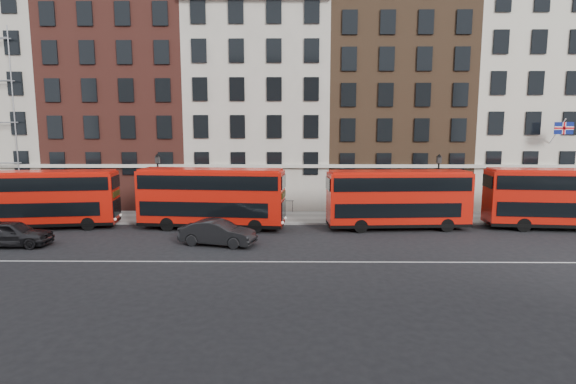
{
  "coord_description": "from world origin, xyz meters",
  "views": [
    {
      "loc": [
        3.17,
        -26.51,
        7.43
      ],
      "look_at": [
        2.86,
        5.0,
        3.0
      ],
      "focal_mm": 28.0,
      "sensor_mm": 36.0,
      "label": 1
    }
  ],
  "objects_px": {
    "bus_a": "(44,198)",
    "bus_b": "(211,197)",
    "bus_d": "(562,197)",
    "car_front": "(218,233)",
    "car_rear": "(12,233)",
    "bus_c": "(397,198)",
    "traffic_light": "(552,194)"
  },
  "relations": [
    {
      "from": "bus_b",
      "to": "bus_c",
      "type": "relative_size",
      "value": 1.04
    },
    {
      "from": "bus_a",
      "to": "car_rear",
      "type": "relative_size",
      "value": 2.17
    },
    {
      "from": "bus_c",
      "to": "bus_d",
      "type": "relative_size",
      "value": 0.96
    },
    {
      "from": "bus_c",
      "to": "car_rear",
      "type": "bearing_deg",
      "value": -171.9
    },
    {
      "from": "bus_a",
      "to": "bus_b",
      "type": "xyz_separation_m",
      "value": [
        12.54,
        0.01,
        0.1
      ]
    },
    {
      "from": "traffic_light",
      "to": "bus_c",
      "type": "bearing_deg",
      "value": -172.43
    },
    {
      "from": "bus_c",
      "to": "traffic_light",
      "type": "xyz_separation_m",
      "value": [
        12.36,
        1.64,
        0.09
      ]
    },
    {
      "from": "traffic_light",
      "to": "bus_b",
      "type": "bearing_deg",
      "value": -176.43
    },
    {
      "from": "bus_c",
      "to": "car_front",
      "type": "xyz_separation_m",
      "value": [
        -12.61,
        -4.75,
        -1.55
      ]
    },
    {
      "from": "bus_d",
      "to": "bus_b",
      "type": "bearing_deg",
      "value": -174.01
    },
    {
      "from": "bus_d",
      "to": "traffic_light",
      "type": "xyz_separation_m",
      "value": [
        0.2,
        1.64,
        0.02
      ]
    },
    {
      "from": "bus_b",
      "to": "traffic_light",
      "type": "relative_size",
      "value": 3.35
    },
    {
      "from": "traffic_light",
      "to": "car_front",
      "type": "bearing_deg",
      "value": -165.64
    },
    {
      "from": "bus_d",
      "to": "car_front",
      "type": "xyz_separation_m",
      "value": [
        -24.77,
        -4.75,
        -1.62
      ]
    },
    {
      "from": "bus_b",
      "to": "bus_c",
      "type": "bearing_deg",
      "value": 5.57
    },
    {
      "from": "car_rear",
      "to": "car_front",
      "type": "xyz_separation_m",
      "value": [
        13.09,
        0.46,
        -0.03
      ]
    },
    {
      "from": "bus_a",
      "to": "bus_b",
      "type": "bearing_deg",
      "value": -7.94
    },
    {
      "from": "bus_d",
      "to": "car_rear",
      "type": "xyz_separation_m",
      "value": [
        -37.86,
        -5.21,
        -1.59
      ]
    },
    {
      "from": "bus_b",
      "to": "bus_d",
      "type": "height_order",
      "value": "bus_b"
    },
    {
      "from": "bus_c",
      "to": "traffic_light",
      "type": "relative_size",
      "value": 3.23
    },
    {
      "from": "bus_a",
      "to": "bus_b",
      "type": "relative_size",
      "value": 0.96
    },
    {
      "from": "bus_c",
      "to": "car_front",
      "type": "distance_m",
      "value": 13.56
    },
    {
      "from": "bus_a",
      "to": "bus_d",
      "type": "height_order",
      "value": "bus_d"
    },
    {
      "from": "bus_d",
      "to": "car_front",
      "type": "distance_m",
      "value": 25.28
    },
    {
      "from": "traffic_light",
      "to": "bus_d",
      "type": "bearing_deg",
      "value": -96.87
    },
    {
      "from": "bus_a",
      "to": "car_rear",
      "type": "xyz_separation_m",
      "value": [
        0.68,
        -5.2,
        -1.5
      ]
    },
    {
      "from": "bus_c",
      "to": "bus_d",
      "type": "bearing_deg",
      "value": -3.33
    },
    {
      "from": "bus_c",
      "to": "traffic_light",
      "type": "height_order",
      "value": "bus_c"
    },
    {
      "from": "bus_c",
      "to": "car_rear",
      "type": "relative_size",
      "value": 2.17
    },
    {
      "from": "bus_a",
      "to": "bus_b",
      "type": "distance_m",
      "value": 12.54
    },
    {
      "from": "car_rear",
      "to": "traffic_light",
      "type": "bearing_deg",
      "value": -81.17
    },
    {
      "from": "bus_d",
      "to": "traffic_light",
      "type": "height_order",
      "value": "bus_d"
    }
  ]
}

